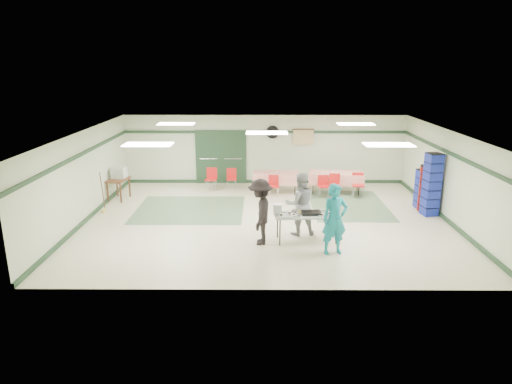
{
  "coord_description": "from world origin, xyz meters",
  "views": [
    {
      "loc": [
        -0.23,
        -13.25,
        4.64
      ],
      "look_at": [
        -0.31,
        -0.3,
        0.97
      ],
      "focal_mm": 32.0,
      "sensor_mm": 36.0,
      "label": 1
    }
  ],
  "objects_px": {
    "crate_stack_red": "(425,188)",
    "dining_table_a": "(336,177)",
    "chair_c": "(358,182)",
    "chair_loose_a": "(232,177)",
    "volunteer_teal": "(335,219)",
    "crate_stack_blue_a": "(422,189)",
    "chair_a": "(334,183)",
    "printer_table": "(118,182)",
    "chair_d": "(274,184)",
    "office_printer": "(119,173)",
    "volunteer_dark": "(260,212)",
    "dining_table_b": "(276,177)",
    "broom": "(102,191)",
    "serving_table": "(307,216)",
    "volunteer_grey": "(300,204)",
    "crate_stack_blue_b": "(432,185)",
    "chair_loose_b": "(211,177)",
    "chair_b": "(323,184)"
  },
  "relations": [
    {
      "from": "volunteer_teal",
      "to": "crate_stack_red",
      "type": "relative_size",
      "value": 1.22
    },
    {
      "from": "crate_stack_red",
      "to": "dining_table_a",
      "type": "bearing_deg",
      "value": 140.54
    },
    {
      "from": "chair_d",
      "to": "serving_table",
      "type": "bearing_deg",
      "value": -81.27
    },
    {
      "from": "crate_stack_red",
      "to": "chair_d",
      "type": "bearing_deg",
      "value": 162.71
    },
    {
      "from": "office_printer",
      "to": "chair_loose_b",
      "type": "bearing_deg",
      "value": 22.84
    },
    {
      "from": "printer_table",
      "to": "crate_stack_red",
      "type": "bearing_deg",
      "value": 1.76
    },
    {
      "from": "dining_table_a",
      "to": "chair_a",
      "type": "height_order",
      "value": "chair_a"
    },
    {
      "from": "volunteer_teal",
      "to": "serving_table",
      "type": "bearing_deg",
      "value": 112.13
    },
    {
      "from": "volunteer_teal",
      "to": "dining_table_a",
      "type": "xyz_separation_m",
      "value": [
        0.96,
        5.64,
        -0.34
      ]
    },
    {
      "from": "dining_table_a",
      "to": "volunteer_dark",
      "type": "bearing_deg",
      "value": -112.43
    },
    {
      "from": "chair_b",
      "to": "volunteer_teal",
      "type": "bearing_deg",
      "value": -100.11
    },
    {
      "from": "serving_table",
      "to": "chair_c",
      "type": "bearing_deg",
      "value": 57.68
    },
    {
      "from": "broom",
      "to": "chair_loose_b",
      "type": "bearing_deg",
      "value": 37.33
    },
    {
      "from": "crate_stack_blue_a",
      "to": "printer_table",
      "type": "xyz_separation_m",
      "value": [
        -10.3,
        0.9,
        -0.0
      ]
    },
    {
      "from": "volunteer_grey",
      "to": "chair_d",
      "type": "xyz_separation_m",
      "value": [
        -0.61,
        3.73,
        -0.41
      ]
    },
    {
      "from": "volunteer_dark",
      "to": "printer_table",
      "type": "height_order",
      "value": "volunteer_dark"
    },
    {
      "from": "chair_d",
      "to": "office_printer",
      "type": "xyz_separation_m",
      "value": [
        -5.45,
        -0.22,
        0.46
      ]
    },
    {
      "from": "chair_loose_a",
      "to": "crate_stack_blue_a",
      "type": "bearing_deg",
      "value": -22.73
    },
    {
      "from": "office_printer",
      "to": "crate_stack_blue_a",
      "type": "bearing_deg",
      "value": -2.0
    },
    {
      "from": "dining_table_b",
      "to": "chair_loose_b",
      "type": "bearing_deg",
      "value": 178.52
    },
    {
      "from": "volunteer_grey",
      "to": "crate_stack_blue_b",
      "type": "bearing_deg",
      "value": -167.03
    },
    {
      "from": "dining_table_a",
      "to": "crate_stack_blue_a",
      "type": "bearing_deg",
      "value": -29.38
    },
    {
      "from": "volunteer_teal",
      "to": "crate_stack_blue_b",
      "type": "bearing_deg",
      "value": 27.61
    },
    {
      "from": "volunteer_teal",
      "to": "chair_loose_b",
      "type": "bearing_deg",
      "value": 108.44
    },
    {
      "from": "crate_stack_blue_a",
      "to": "crate_stack_blue_b",
      "type": "xyz_separation_m",
      "value": [
        0.0,
        -0.74,
        0.35
      ]
    },
    {
      "from": "volunteer_dark",
      "to": "dining_table_b",
      "type": "distance_m",
      "value": 5.03
    },
    {
      "from": "dining_table_a",
      "to": "chair_b",
      "type": "bearing_deg",
      "value": -126.52
    },
    {
      "from": "dining_table_a",
      "to": "broom",
      "type": "relative_size",
      "value": 1.56
    },
    {
      "from": "chair_loose_a",
      "to": "broom",
      "type": "height_order",
      "value": "broom"
    },
    {
      "from": "chair_c",
      "to": "broom",
      "type": "height_order",
      "value": "broom"
    },
    {
      "from": "chair_a",
      "to": "printer_table",
      "type": "xyz_separation_m",
      "value": [
        -7.62,
        -0.39,
        0.13
      ]
    },
    {
      "from": "chair_c",
      "to": "broom",
      "type": "relative_size",
      "value": 0.65
    },
    {
      "from": "volunteer_grey",
      "to": "office_printer",
      "type": "height_order",
      "value": "volunteer_grey"
    },
    {
      "from": "chair_c",
      "to": "crate_stack_blue_b",
      "type": "distance_m",
      "value": 2.79
    },
    {
      "from": "chair_c",
      "to": "chair_d",
      "type": "relative_size",
      "value": 1.11
    },
    {
      "from": "serving_table",
      "to": "printer_table",
      "type": "distance_m",
      "value": 7.3
    },
    {
      "from": "chair_d",
      "to": "volunteer_grey",
      "type": "bearing_deg",
      "value": -82.16
    },
    {
      "from": "chair_c",
      "to": "chair_loose_b",
      "type": "height_order",
      "value": "chair_c"
    },
    {
      "from": "serving_table",
      "to": "volunteer_dark",
      "type": "bearing_deg",
      "value": -175.88
    },
    {
      "from": "volunteer_teal",
      "to": "volunteer_grey",
      "type": "bearing_deg",
      "value": 105.8
    },
    {
      "from": "dining_table_b",
      "to": "chair_b",
      "type": "bearing_deg",
      "value": -13.98
    },
    {
      "from": "chair_b",
      "to": "chair_loose_b",
      "type": "relative_size",
      "value": 0.92
    },
    {
      "from": "volunteer_dark",
      "to": "crate_stack_blue_a",
      "type": "distance_m",
      "value": 6.19
    },
    {
      "from": "crate_stack_red",
      "to": "volunteer_teal",
      "type": "bearing_deg",
      "value": -134.53
    },
    {
      "from": "volunteer_teal",
      "to": "crate_stack_blue_a",
      "type": "xyz_separation_m",
      "value": [
        3.5,
        3.78,
        -0.26
      ]
    },
    {
      "from": "chair_a",
      "to": "office_printer",
      "type": "relative_size",
      "value": 1.78
    },
    {
      "from": "chair_c",
      "to": "chair_loose_a",
      "type": "bearing_deg",
      "value": 171.5
    },
    {
      "from": "volunteer_teal",
      "to": "chair_loose_a",
      "type": "relative_size",
      "value": 2.29
    },
    {
      "from": "dining_table_a",
      "to": "chair_loose_b",
      "type": "bearing_deg",
      "value": -176.54
    },
    {
      "from": "volunteer_grey",
      "to": "chair_b",
      "type": "bearing_deg",
      "value": -116.16
    }
  ]
}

